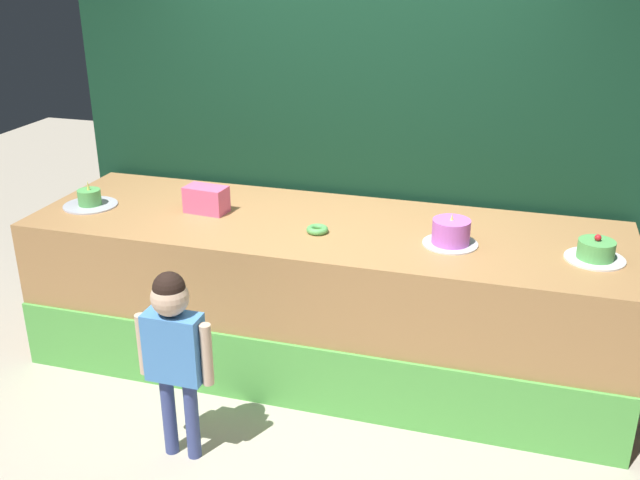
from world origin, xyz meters
TOP-DOWN VIEW (x-y plane):
  - ground_plane at (0.00, 0.00)m, footprint 12.00×12.00m
  - stage_platform at (0.00, 0.55)m, footprint 3.56×1.12m
  - curtain_backdrop at (0.00, 1.20)m, footprint 3.84×0.08m
  - child_figure at (-0.45, -0.54)m, footprint 0.40×0.19m
  - pink_box at (-0.76, 0.54)m, footprint 0.27×0.17m
  - donut at (0.00, 0.40)m, footprint 0.13×0.13m
  - cake_left at (-1.51, 0.43)m, footprint 0.34×0.34m
  - cake_center at (0.76, 0.44)m, footprint 0.31×0.31m
  - cake_right at (1.51, 0.45)m, footprint 0.31×0.31m

SIDE VIEW (x-z plane):
  - ground_plane at x=0.00m, z-range 0.00..0.00m
  - stage_platform at x=0.00m, z-range 0.00..0.93m
  - child_figure at x=-0.45m, z-range 0.15..1.20m
  - donut at x=0.00m, z-range 0.94..0.97m
  - cake_left at x=-1.51m, z-range 0.89..1.06m
  - cake_right at x=1.51m, z-range 0.91..1.06m
  - cake_center at x=0.76m, z-range 0.91..1.10m
  - pink_box at x=-0.76m, z-range 0.94..1.10m
  - curtain_backdrop at x=0.00m, z-range 0.00..2.88m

